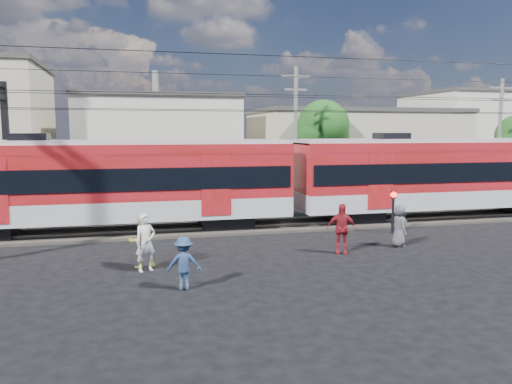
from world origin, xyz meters
TOP-DOWN VIEW (x-y plane):
  - ground at (0.00, 0.00)m, footprint 120.00×120.00m
  - track_bed at (0.00, 8.00)m, footprint 70.00×3.40m
  - rail_near at (0.00, 7.25)m, footprint 70.00×0.12m
  - rail_far at (0.00, 8.75)m, footprint 70.00×0.12m
  - commuter_train at (-4.64, 8.00)m, footprint 50.30×3.08m
  - catenary at (-8.65, 8.00)m, footprint 70.00×9.30m
  - building_midwest at (-2.00, 27.00)m, footprint 12.24×12.24m
  - building_mideast at (14.00, 24.00)m, footprint 16.32×10.20m
  - building_east at (28.00, 28.00)m, footprint 10.20×10.20m
  - utility_pole_mid at (6.00, 15.00)m, footprint 1.80×0.24m
  - utility_pole_east at (20.00, 14.00)m, footprint 1.80×0.24m
  - tree_near at (9.19, 18.09)m, footprint 3.82×3.64m
  - pedestrian_a at (-3.50, 1.57)m, footprint 0.82×0.71m
  - pedestrian_b at (-3.62, 2.05)m, footprint 1.02×0.89m
  - pedestrian_c at (-2.47, -0.67)m, footprint 1.06×0.68m
  - pedestrian_d at (3.65, 2.23)m, footprint 1.19×0.76m
  - pedestrian_e at (6.35, 2.75)m, footprint 0.56×0.84m
  - car_silver at (19.30, 12.52)m, footprint 4.48×2.37m
  - crossing_signal at (7.42, 5.21)m, footprint 0.28×0.28m

SIDE VIEW (x-z plane):
  - ground at x=0.00m, z-range 0.00..0.00m
  - track_bed at x=0.00m, z-range 0.00..0.12m
  - rail_near at x=0.00m, z-range 0.12..0.24m
  - rail_far at x=0.00m, z-range 0.12..0.24m
  - car_silver at x=19.30m, z-range 0.00..1.45m
  - pedestrian_c at x=-2.47m, z-range 0.00..1.56m
  - pedestrian_e at x=6.35m, z-range 0.00..1.68m
  - pedestrian_b at x=-3.62m, z-range 0.00..1.79m
  - pedestrian_d at x=3.65m, z-range 0.00..1.89m
  - pedestrian_a at x=-3.50m, z-range 0.00..1.91m
  - crossing_signal at x=7.42m, z-range 0.37..2.29m
  - commuter_train at x=-4.64m, z-range 0.31..4.49m
  - building_mideast at x=14.00m, z-range 0.01..6.31m
  - building_midwest at x=-2.00m, z-range 0.01..7.31m
  - building_east at x=28.00m, z-range 0.01..8.31m
  - utility_pole_east at x=20.00m, z-range 0.28..8.28m
  - utility_pole_mid at x=6.00m, z-range 0.28..8.78m
  - tree_near at x=9.19m, z-range 1.30..8.02m
  - catenary at x=-8.65m, z-range 1.38..8.89m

